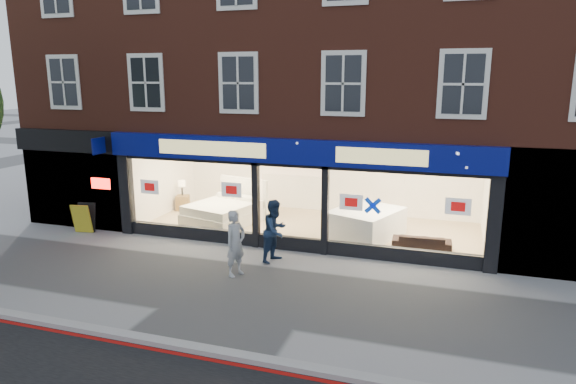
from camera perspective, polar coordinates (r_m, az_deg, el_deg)
The scene contains 12 objects.
ground at distance 12.51m, azimuth -4.19°, elevation -10.82°, with size 120.00×120.00×0.00m, color gray.
kerb_line at distance 10.03m, azimuth -11.21°, elevation -17.40°, with size 60.00×0.10×0.01m, color #8C0A07.
kerb_stone at distance 10.15m, azimuth -10.66°, elevation -16.62°, with size 60.00×0.25×0.12m, color gray.
showroom_floor at distance 17.17m, azimuth 2.46°, elevation -3.98°, with size 11.00×4.50×0.10m, color tan.
building at distance 18.15m, azimuth 4.13°, elevation 18.04°, with size 19.00×8.26×10.30m.
display_bed at distance 17.68m, azimuth -7.00°, elevation -2.12°, with size 2.54×2.83×1.37m.
bedside_table at distance 19.54m, azimuth -11.61°, elevation -1.17°, with size 0.45×0.45×0.55m, color brown.
mattress_stack at distance 16.16m, azimuth 8.64°, elevation -3.42°, with size 2.38×2.65×0.86m.
sofa at distance 15.24m, azimuth 14.63°, elevation -5.45°, with size 1.65×0.65×0.48m, color black.
a_board at distance 17.97m, azimuth -21.72°, elevation -2.69°, with size 0.63×0.41×0.97m, color gold.
pedestrian_grey at distance 13.16m, azimuth -5.85°, elevation -5.67°, with size 0.62×0.41×1.71m, color #9B9EA2.
pedestrian_blue at distance 14.05m, azimuth -1.43°, elevation -4.33°, with size 0.84×0.66×1.74m, color #192A47.
Camera 1 is at (4.40, -10.59, 5.01)m, focal length 32.00 mm.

